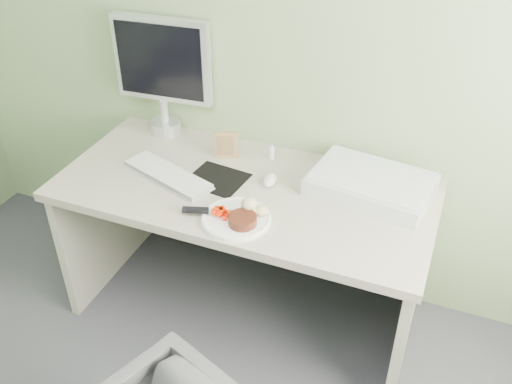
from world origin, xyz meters
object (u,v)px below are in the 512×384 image
at_px(plate, 236,219).
at_px(scanner, 371,185).
at_px(monitor, 163,70).
at_px(desk, 245,221).

relative_size(plate, scanner, 0.56).
height_order(scanner, monitor, monitor).
distance_m(desk, plate, 0.30).
xyz_separation_m(scanner, monitor, (-1.04, 0.16, 0.28)).
distance_m(plate, scanner, 0.59).
distance_m(scanner, monitor, 1.09).
xyz_separation_m(plate, monitor, (-0.60, 0.54, 0.31)).
bearing_deg(plate, desk, 105.29).
distance_m(plate, monitor, 0.87).
height_order(plate, scanner, scanner).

